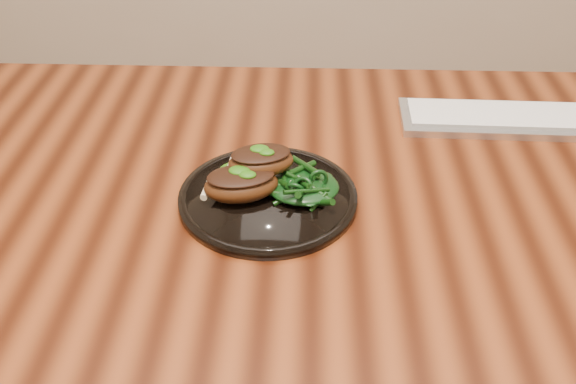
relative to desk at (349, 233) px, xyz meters
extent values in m
cube|color=black|center=(0.00, 0.00, 0.06)|extent=(1.60, 0.80, 0.04)
cylinder|color=#3B160D|center=(-0.74, 0.34, -0.31)|extent=(0.06, 0.06, 0.71)
cylinder|color=black|center=(-0.12, -0.04, 0.09)|extent=(0.25, 0.25, 0.01)
torus|color=black|center=(-0.12, -0.04, 0.09)|extent=(0.24, 0.24, 0.01)
cylinder|color=black|center=(-0.12, -0.04, 0.09)|extent=(0.16, 0.16, 0.00)
ellipsoid|color=#45220D|center=(-0.15, -0.05, 0.12)|extent=(0.11, 0.09, 0.04)
ellipsoid|color=black|center=(-0.15, -0.05, 0.13)|extent=(0.10, 0.08, 0.01)
cylinder|color=beige|center=(-0.20, -0.04, 0.11)|extent=(0.02, 0.05, 0.01)
ellipsoid|color=#164807|center=(-0.15, -0.05, 0.14)|extent=(0.03, 0.02, 0.01)
ellipsoid|color=#45220D|center=(-0.13, -0.01, 0.13)|extent=(0.10, 0.08, 0.03)
ellipsoid|color=black|center=(-0.13, -0.01, 0.15)|extent=(0.09, 0.07, 0.01)
cylinder|color=beige|center=(-0.17, -0.01, 0.12)|extent=(0.01, 0.04, 0.01)
ellipsoid|color=#164807|center=(-0.13, -0.01, 0.15)|extent=(0.03, 0.02, 0.01)
ellipsoid|color=#164807|center=(-0.15, 0.02, 0.10)|extent=(0.09, 0.06, 0.01)
ellipsoid|color=black|center=(-0.07, -0.03, 0.11)|extent=(0.10, 0.09, 0.02)
cube|color=#B5B8BA|center=(0.28, 0.20, 0.09)|extent=(0.38, 0.12, 0.01)
cube|color=white|center=(0.28, 0.20, 0.10)|extent=(0.35, 0.10, 0.01)
camera|label=1|loc=(-0.06, -0.75, 0.61)|focal=40.00mm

